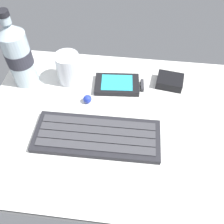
# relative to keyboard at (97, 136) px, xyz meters

# --- Properties ---
(ground_plane) EXTENTS (0.64, 0.48, 0.03)m
(ground_plane) POSITION_rel_keyboard_xyz_m (0.03, 0.05, -0.02)
(ground_plane) COLOR silver
(keyboard) EXTENTS (0.29, 0.11, 0.02)m
(keyboard) POSITION_rel_keyboard_xyz_m (0.00, 0.00, 0.00)
(keyboard) COLOR #232328
(keyboard) RESTS_ON ground_plane
(handheld_device) EXTENTS (0.13, 0.09, 0.02)m
(handheld_device) POSITION_rel_keyboard_xyz_m (0.03, 0.17, -0.00)
(handheld_device) COLOR black
(handheld_device) RESTS_ON ground_plane
(juice_cup) EXTENTS (0.06, 0.06, 0.09)m
(juice_cup) POSITION_rel_keyboard_xyz_m (-0.10, 0.18, 0.03)
(juice_cup) COLOR silver
(juice_cup) RESTS_ON ground_plane
(water_bottle) EXTENTS (0.07, 0.07, 0.21)m
(water_bottle) POSITION_rel_keyboard_xyz_m (-0.22, 0.17, 0.08)
(water_bottle) COLOR silver
(water_bottle) RESTS_ON ground_plane
(charger_block) EXTENTS (0.08, 0.07, 0.02)m
(charger_block) POSITION_rel_keyboard_xyz_m (0.17, 0.20, 0.00)
(charger_block) COLOR black
(charger_block) RESTS_ON ground_plane
(trackball_mouse) EXTENTS (0.02, 0.02, 0.02)m
(trackball_mouse) POSITION_rel_keyboard_xyz_m (-0.04, 0.11, 0.00)
(trackball_mouse) COLOR #2338B2
(trackball_mouse) RESTS_ON ground_plane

